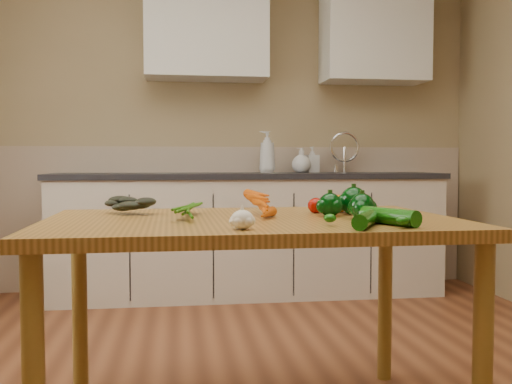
{
  "coord_description": "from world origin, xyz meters",
  "views": [
    {
      "loc": [
        -0.32,
        -1.98,
        0.98
      ],
      "look_at": [
        -0.01,
        0.29,
        0.86
      ],
      "focal_mm": 40.0,
      "sensor_mm": 36.0,
      "label": 1
    }
  ],
  "objects_px": {
    "garlic_bulb": "(242,220)",
    "pepper_c": "(362,207)",
    "soap_bottle_c": "(301,160)",
    "soap_bottle_b": "(312,160)",
    "tomato_c": "(348,204)",
    "soap_bottle_a": "(267,152)",
    "pepper_a": "(330,205)",
    "pepper_b": "(354,201)",
    "zucchini_b": "(366,219)",
    "zucchini_a": "(389,216)",
    "leafy_greens": "(127,200)",
    "tomato_b": "(339,204)",
    "tomato_a": "(316,206)",
    "table": "(252,242)",
    "carrot_bunch": "(239,206)"
  },
  "relations": [
    {
      "from": "garlic_bulb",
      "to": "pepper_c",
      "type": "height_order",
      "value": "pepper_c"
    },
    {
      "from": "pepper_c",
      "to": "soap_bottle_c",
      "type": "bearing_deg",
      "value": 82.69
    },
    {
      "from": "soap_bottle_b",
      "to": "tomato_c",
      "type": "height_order",
      "value": "soap_bottle_b"
    },
    {
      "from": "soap_bottle_a",
      "to": "pepper_a",
      "type": "bearing_deg",
      "value": -12.66
    },
    {
      "from": "soap_bottle_b",
      "to": "tomato_c",
      "type": "relative_size",
      "value": 2.95
    },
    {
      "from": "pepper_b",
      "to": "zucchini_b",
      "type": "distance_m",
      "value": 0.42
    },
    {
      "from": "garlic_bulb",
      "to": "zucchini_a",
      "type": "relative_size",
      "value": 0.31
    },
    {
      "from": "tomato_c",
      "to": "zucchini_b",
      "type": "relative_size",
      "value": 0.31
    },
    {
      "from": "soap_bottle_c",
      "to": "zucchini_a",
      "type": "relative_size",
      "value": 0.84
    },
    {
      "from": "leafy_greens",
      "to": "pepper_b",
      "type": "xyz_separation_m",
      "value": [
        0.86,
        -0.16,
        0.0
      ]
    },
    {
      "from": "pepper_b",
      "to": "soap_bottle_a",
      "type": "bearing_deg",
      "value": 89.76
    },
    {
      "from": "pepper_c",
      "to": "tomato_b",
      "type": "distance_m",
      "value": 0.27
    },
    {
      "from": "soap_bottle_b",
      "to": "soap_bottle_c",
      "type": "relative_size",
      "value": 1.07
    },
    {
      "from": "tomato_a",
      "to": "pepper_c",
      "type": "bearing_deg",
      "value": -68.39
    },
    {
      "from": "soap_bottle_c",
      "to": "tomato_b",
      "type": "xyz_separation_m",
      "value": [
        -0.3,
        -2.07,
        -0.18
      ]
    },
    {
      "from": "pepper_a",
      "to": "zucchini_a",
      "type": "bearing_deg",
      "value": -70.28
    },
    {
      "from": "table",
      "to": "tomato_c",
      "type": "relative_size",
      "value": 21.56
    },
    {
      "from": "tomato_a",
      "to": "zucchini_b",
      "type": "bearing_deg",
      "value": -85.86
    },
    {
      "from": "soap_bottle_a",
      "to": "tomato_c",
      "type": "distance_m",
      "value": 2.07
    },
    {
      "from": "table",
      "to": "leafy_greens",
      "type": "xyz_separation_m",
      "value": [
        -0.46,
        0.23,
        0.14
      ]
    },
    {
      "from": "soap_bottle_b",
      "to": "zucchini_b",
      "type": "bearing_deg",
      "value": 72.77
    },
    {
      "from": "garlic_bulb",
      "to": "pepper_a",
      "type": "distance_m",
      "value": 0.52
    },
    {
      "from": "soap_bottle_a",
      "to": "tomato_a",
      "type": "distance_m",
      "value": 2.1
    },
    {
      "from": "soap_bottle_b",
      "to": "tomato_b",
      "type": "relative_size",
      "value": 2.6
    },
    {
      "from": "table",
      "to": "soap_bottle_b",
      "type": "relative_size",
      "value": 7.31
    },
    {
      "from": "zucchini_b",
      "to": "soap_bottle_b",
      "type": "bearing_deg",
      "value": 79.99
    },
    {
      "from": "pepper_c",
      "to": "tomato_a",
      "type": "height_order",
      "value": "pepper_c"
    },
    {
      "from": "soap_bottle_c",
      "to": "zucchini_a",
      "type": "distance_m",
      "value": 2.54
    },
    {
      "from": "tomato_b",
      "to": "tomato_c",
      "type": "bearing_deg",
      "value": 14.02
    },
    {
      "from": "zucchini_a",
      "to": "zucchini_b",
      "type": "xyz_separation_m",
      "value": [
        -0.1,
        -0.05,
        -0.0
      ]
    },
    {
      "from": "pepper_b",
      "to": "zucchini_a",
      "type": "bearing_deg",
      "value": -89.26
    },
    {
      "from": "pepper_a",
      "to": "pepper_c",
      "type": "relative_size",
      "value": 0.95
    },
    {
      "from": "soap_bottle_b",
      "to": "tomato_a",
      "type": "height_order",
      "value": "soap_bottle_b"
    },
    {
      "from": "soap_bottle_c",
      "to": "pepper_a",
      "type": "distance_m",
      "value": 2.25
    },
    {
      "from": "zucchini_a",
      "to": "carrot_bunch",
      "type": "bearing_deg",
      "value": 141.49
    },
    {
      "from": "table",
      "to": "pepper_a",
      "type": "bearing_deg",
      "value": 4.08
    },
    {
      "from": "pepper_a",
      "to": "tomato_a",
      "type": "height_order",
      "value": "pepper_a"
    },
    {
      "from": "table",
      "to": "tomato_c",
      "type": "distance_m",
      "value": 0.46
    },
    {
      "from": "soap_bottle_a",
      "to": "soap_bottle_b",
      "type": "distance_m",
      "value": 0.38
    },
    {
      "from": "zucchini_a",
      "to": "zucchini_b",
      "type": "height_order",
      "value": "zucchini_a"
    },
    {
      "from": "table",
      "to": "soap_bottle_a",
      "type": "xyz_separation_m",
      "value": [
        0.41,
        2.23,
        0.36
      ]
    },
    {
      "from": "tomato_b",
      "to": "pepper_c",
      "type": "bearing_deg",
      "value": -89.44
    },
    {
      "from": "soap_bottle_c",
      "to": "tomato_a",
      "type": "relative_size",
      "value": 2.81
    },
    {
      "from": "soap_bottle_c",
      "to": "soap_bottle_b",
      "type": "bearing_deg",
      "value": 134.58
    },
    {
      "from": "carrot_bunch",
      "to": "leafy_greens",
      "type": "bearing_deg",
      "value": 158.01
    },
    {
      "from": "pepper_a",
      "to": "pepper_c",
      "type": "distance_m",
      "value": 0.15
    },
    {
      "from": "carrot_bunch",
      "to": "pepper_c",
      "type": "bearing_deg",
      "value": -23.83
    },
    {
      "from": "table",
      "to": "carrot_bunch",
      "type": "relative_size",
      "value": 5.43
    },
    {
      "from": "soap_bottle_a",
      "to": "tomato_b",
      "type": "xyz_separation_m",
      "value": [
        -0.04,
        -2.06,
        -0.24
      ]
    },
    {
      "from": "tomato_b",
      "to": "zucchini_b",
      "type": "height_order",
      "value": "tomato_b"
    }
  ]
}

